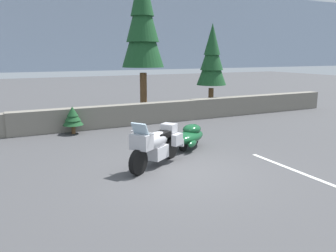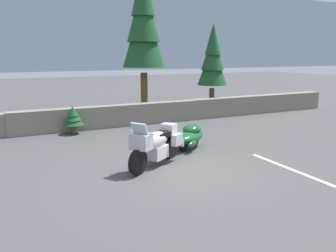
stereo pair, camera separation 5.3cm
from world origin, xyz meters
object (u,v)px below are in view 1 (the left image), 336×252
object	(u,v)px
touring_motorcycle	(155,144)
car_shaped_trailer	(189,136)
pine_tree_tall	(142,21)
pine_tree_secondary	(212,58)

from	to	relation	value
touring_motorcycle	car_shaped_trailer	world-z (taller)	touring_motorcycle
pine_tree_tall	pine_tree_secondary	world-z (taller)	pine_tree_tall
pine_tree_tall	pine_tree_secondary	xyz separation A→B (m)	(3.25, -1.19, -1.74)
pine_tree_tall	touring_motorcycle	bearing A→B (deg)	-109.95
touring_motorcycle	pine_tree_secondary	bearing A→B (deg)	47.12
car_shaped_trailer	pine_tree_secondary	world-z (taller)	pine_tree_secondary
pine_tree_tall	car_shaped_trailer	bearing A→B (deg)	-99.29
touring_motorcycle	pine_tree_tall	size ratio (longest dim) A/B	0.27
car_shaped_trailer	pine_tree_secondary	size ratio (longest dim) A/B	0.45
touring_motorcycle	pine_tree_tall	bearing A→B (deg)	70.05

